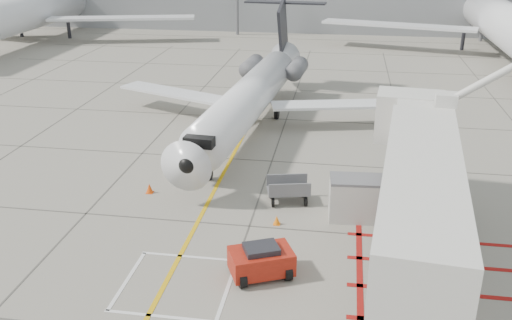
# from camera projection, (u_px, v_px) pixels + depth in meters

# --- Properties ---
(ground_plane) EXTENTS (260.00, 260.00, 0.00)m
(ground_plane) POSITION_uv_depth(u_px,v_px,m) (233.00, 274.00, 22.66)
(ground_plane) COLOR gray
(ground_plane) RESTS_ON ground
(regional_jet) EXTENTS (24.41, 29.68, 7.32)m
(regional_jet) POSITION_uv_depth(u_px,v_px,m) (241.00, 85.00, 35.68)
(regional_jet) COLOR white
(regional_jet) RESTS_ON ground_plane
(jet_bridge) EXTENTS (10.35, 18.72, 7.17)m
(jet_bridge) POSITION_uv_depth(u_px,v_px,m) (419.00, 208.00, 20.19)
(jet_bridge) COLOR silver
(jet_bridge) RESTS_ON ground_plane
(pushback_tug) EXTENTS (2.83, 2.37, 1.41)m
(pushback_tug) POSITION_uv_depth(u_px,v_px,m) (261.00, 260.00, 22.34)
(pushback_tug) COLOR #A41E0F
(pushback_tug) RESTS_ON ground_plane
(baggage_cart) EXTENTS (2.31, 1.75, 1.31)m
(baggage_cart) POSITION_uv_depth(u_px,v_px,m) (288.00, 190.00, 28.42)
(baggage_cart) COLOR #59595E
(baggage_cart) RESTS_ON ground_plane
(ground_power_unit) EXTENTS (2.68, 1.69, 2.05)m
(ground_power_unit) POSITION_uv_depth(u_px,v_px,m) (357.00, 199.00, 26.68)
(ground_power_unit) COLOR beige
(ground_power_unit) RESTS_ON ground_plane
(cone_nose) EXTENTS (0.38, 0.38, 0.52)m
(cone_nose) POSITION_uv_depth(u_px,v_px,m) (149.00, 188.00, 29.54)
(cone_nose) COLOR #E94A0C
(cone_nose) RESTS_ON ground_plane
(cone_side) EXTENTS (0.32, 0.32, 0.45)m
(cone_side) POSITION_uv_depth(u_px,v_px,m) (277.00, 220.00, 26.40)
(cone_side) COLOR orange
(cone_side) RESTS_ON ground_plane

